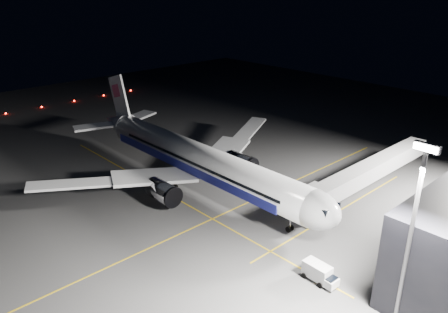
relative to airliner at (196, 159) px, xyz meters
name	(u,v)px	position (x,y,z in m)	size (l,w,h in m)	color
ground	(201,187)	(1.08, 0.00, -5.16)	(200.00, 200.00, 0.00)	#4C4C4F
guide_line_main	(240,206)	(11.08, 0.00, -5.16)	(0.25, 80.00, 0.01)	gold
guide_line_cross	(174,197)	(1.08, -6.00, -5.16)	(70.00, 0.25, 0.01)	gold
guide_line_side	(337,212)	(23.08, 10.00, -5.16)	(0.25, 40.00, 0.01)	gold
airliner	(196,159)	(0.00, 0.00, 0.00)	(61.48, 54.22, 16.64)	silver
jet_bridge	(367,172)	(23.08, 18.06, -0.58)	(3.60, 34.40, 6.30)	#B2B2B7
floodlight_mast_south	(413,223)	(41.08, -6.01, 7.21)	(2.40, 0.67, 20.70)	#59595E
taxiway_lights	(42,107)	(-70.92, 0.00, -4.94)	(0.44, 60.44, 0.44)	#FF140A
service_truck	(320,273)	(31.44, -6.43, -3.91)	(4.64, 2.19, 2.33)	silver
baggage_tug	(250,162)	(0.57, 13.46, -4.31)	(3.15, 2.90, 1.85)	black
safety_cone_a	(239,189)	(6.93, 4.00, -4.82)	(0.45, 0.45, 0.68)	#EE470A
safety_cone_b	(234,179)	(3.33, 6.29, -4.88)	(0.38, 0.38, 0.57)	#EE470A
safety_cone_c	(229,163)	(-2.89, 10.72, -4.86)	(0.40, 0.40, 0.60)	#EE470A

